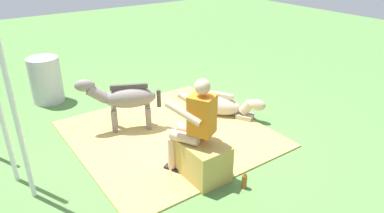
{
  "coord_description": "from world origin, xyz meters",
  "views": [
    {
      "loc": [
        -4.28,
        2.68,
        2.88
      ],
      "look_at": [
        -0.23,
        -0.19,
        0.55
      ],
      "focal_mm": 32.94,
      "sensor_mm": 36.0,
      "label": 1
    }
  ],
  "objects_px": {
    "person_seated": "(194,122)",
    "pony_lying": "(222,105)",
    "pony_standing": "(124,98)",
    "hay_bale": "(204,160)",
    "soda_bottle": "(244,180)",
    "tent_pole_left": "(14,111)",
    "water_barrel": "(46,80)"
  },
  "relations": [
    {
      "from": "hay_bale",
      "to": "soda_bottle",
      "type": "height_order",
      "value": "hay_bale"
    },
    {
      "from": "pony_standing",
      "to": "water_barrel",
      "type": "distance_m",
      "value": 2.1
    },
    {
      "from": "hay_bale",
      "to": "tent_pole_left",
      "type": "height_order",
      "value": "tent_pole_left"
    },
    {
      "from": "pony_lying",
      "to": "soda_bottle",
      "type": "distance_m",
      "value": 2.13
    },
    {
      "from": "person_seated",
      "to": "water_barrel",
      "type": "xyz_separation_m",
      "value": [
        3.61,
        0.95,
        -0.33
      ]
    },
    {
      "from": "person_seated",
      "to": "tent_pole_left",
      "type": "distance_m",
      "value": 2.1
    },
    {
      "from": "hay_bale",
      "to": "pony_lying",
      "type": "relative_size",
      "value": 0.48
    },
    {
      "from": "hay_bale",
      "to": "water_barrel",
      "type": "height_order",
      "value": "water_barrel"
    },
    {
      "from": "pony_standing",
      "to": "pony_lying",
      "type": "xyz_separation_m",
      "value": [
        -0.5,
        -1.67,
        -0.38
      ]
    },
    {
      "from": "pony_lying",
      "to": "water_barrel",
      "type": "relative_size",
      "value": 1.46
    },
    {
      "from": "pony_lying",
      "to": "water_barrel",
      "type": "xyz_separation_m",
      "value": [
        2.46,
        2.41,
        0.25
      ]
    },
    {
      "from": "hay_bale",
      "to": "pony_lying",
      "type": "bearing_deg",
      "value": -47.13
    },
    {
      "from": "pony_standing",
      "to": "tent_pole_left",
      "type": "xyz_separation_m",
      "value": [
        -0.89,
        1.71,
        0.6
      ]
    },
    {
      "from": "hay_bale",
      "to": "person_seated",
      "type": "height_order",
      "value": "person_seated"
    },
    {
      "from": "person_seated",
      "to": "pony_standing",
      "type": "height_order",
      "value": "person_seated"
    },
    {
      "from": "soda_bottle",
      "to": "tent_pole_left",
      "type": "bearing_deg",
      "value": 58.0
    },
    {
      "from": "person_seated",
      "to": "pony_lying",
      "type": "height_order",
      "value": "person_seated"
    },
    {
      "from": "pony_standing",
      "to": "hay_bale",
      "type": "bearing_deg",
      "value": -171.8
    },
    {
      "from": "water_barrel",
      "to": "hay_bale",
      "type": "bearing_deg",
      "value": -165.08
    },
    {
      "from": "hay_bale",
      "to": "tent_pole_left",
      "type": "bearing_deg",
      "value": 65.21
    },
    {
      "from": "soda_bottle",
      "to": "water_barrel",
      "type": "xyz_separation_m",
      "value": [
        4.26,
        1.28,
        0.33
      ]
    },
    {
      "from": "person_seated",
      "to": "soda_bottle",
      "type": "distance_m",
      "value": 0.98
    },
    {
      "from": "water_barrel",
      "to": "tent_pole_left",
      "type": "relative_size",
      "value": 0.38
    },
    {
      "from": "pony_standing",
      "to": "tent_pole_left",
      "type": "distance_m",
      "value": 2.02
    },
    {
      "from": "soda_bottle",
      "to": "water_barrel",
      "type": "distance_m",
      "value": 4.46
    },
    {
      "from": "person_seated",
      "to": "soda_bottle",
      "type": "bearing_deg",
      "value": -152.83
    },
    {
      "from": "water_barrel",
      "to": "tent_pole_left",
      "type": "distance_m",
      "value": 3.1
    },
    {
      "from": "pony_lying",
      "to": "tent_pole_left",
      "type": "bearing_deg",
      "value": 96.73
    },
    {
      "from": "tent_pole_left",
      "to": "pony_lying",
      "type": "bearing_deg",
      "value": -83.27
    },
    {
      "from": "pony_standing",
      "to": "pony_lying",
      "type": "distance_m",
      "value": 1.78
    },
    {
      "from": "hay_bale",
      "to": "pony_lying",
      "type": "height_order",
      "value": "hay_bale"
    },
    {
      "from": "pony_lying",
      "to": "water_barrel",
      "type": "bearing_deg",
      "value": 44.43
    }
  ]
}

